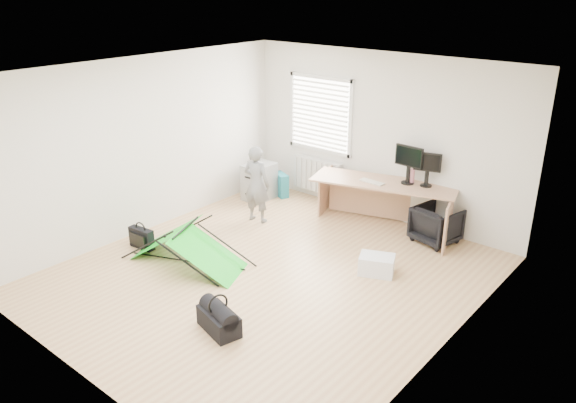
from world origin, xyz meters
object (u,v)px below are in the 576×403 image
Objects in this scene: storage_crate at (377,265)px; person at (257,184)px; filing_cabinet at (259,182)px; thermos at (412,176)px; monitor_right at (427,174)px; laptop_bag at (142,238)px; duffel_bag at (219,321)px; monitor_left at (409,170)px; desk at (383,205)px; office_chair at (436,225)px; kite at (187,245)px.

person is at bearing 173.57° from storage_crate.
thermos reaches higher than filing_cabinet.
laptop_bag is (-2.93, -3.17, -0.81)m from monitor_right.
monitor_left is at bearing 101.18° from duffel_bag.
desk is 2.04m from person.
monitor_left reaches higher than monitor_right.
monitor_right is 0.73× the size of duffel_bag.
monitor_left is at bearing 176.90° from monitor_right.
office_chair is (0.32, -0.19, -0.68)m from monitor_right.
kite is 2.64m from storage_crate.
storage_crate is (0.38, -1.59, -0.76)m from thermos.
filing_cabinet reaches higher than duffel_bag.
thermos is 2.46m from person.
duffel_bag is at bearing -22.48° from laptop_bag.
monitor_right is 0.66× the size of office_chair.
person is at bearing 75.28° from kite.
filing_cabinet is 1.41× the size of storage_crate.
duffel_bag is (2.41, -0.73, -0.03)m from laptop_bag.
person is at bearing -49.67° from filing_cabinet.
office_chair is 0.36× the size of kite.
storage_crate is at bearing 10.13° from kite.
monitor_left is at bearing 43.89° from laptop_bag.
filing_cabinet is 2.60m from laptop_bag.
kite is at bearing -147.24° from storage_crate.
office_chair reaches higher than laptop_bag.
monitor_right reaches higher than laptop_bag.
thermos is 0.38× the size of office_chair.
office_chair is (0.55, -0.17, -0.61)m from thermos.
office_chair is 1.11× the size of duffel_bag.
monitor_right is 0.24m from thermos.
office_chair is (0.60, -0.13, -0.71)m from monitor_left.
person is 2.28× the size of duffel_bag.
thermos is (-0.23, -0.02, -0.08)m from monitor_right.
desk is at bearing -146.99° from monitor_left.
person is 3.08× the size of laptop_bag.
storage_crate is at bearing -101.25° from monitor_right.
office_chair is (0.91, 0.05, -0.10)m from desk.
thermos is (2.71, 0.56, 0.56)m from filing_cabinet.
desk is at bearing -174.45° from monitor_right.
desk is 3.16m from kite.
person reaches higher than storage_crate.
kite is at bearing 62.54° from office_chair.
person is at bearing 139.48° from duffel_bag.
monitor_left is at bearing -139.34° from thermos.
storage_crate reaches higher than duffel_bag.
kite is at bearing -140.88° from monitor_right.
duffel_bag is at bearing 115.04° from person.
laptop_bag reaches higher than storage_crate.
person reaches higher than monitor_right.
desk is 0.66m from thermos.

